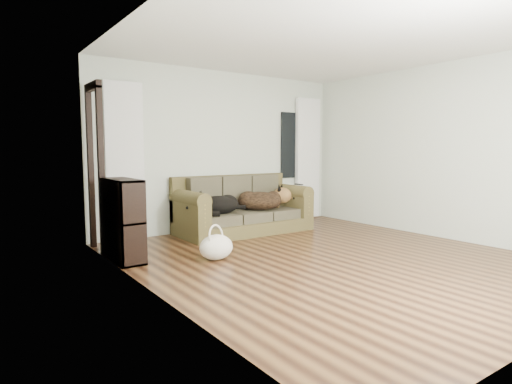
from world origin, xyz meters
TOP-DOWN VIEW (x-y plane):
  - floor at (0.00, 0.00)m, footprint 5.00×5.00m
  - ceiling at (0.00, 0.00)m, footprint 5.00×5.00m
  - wall_back at (0.00, 2.50)m, footprint 4.50×0.04m
  - wall_left at (-2.25, 0.00)m, footprint 0.04×5.00m
  - wall_right at (2.25, 0.00)m, footprint 0.04×5.00m
  - curtain_left at (-1.70, 2.42)m, footprint 0.55×0.08m
  - curtain_right at (1.80, 2.42)m, footprint 0.55×0.08m
  - window_pane at (1.45, 2.47)m, footprint 0.50×0.03m
  - door_casing at (-2.20, 2.05)m, footprint 0.07×0.60m
  - sofa at (0.05, 1.97)m, footprint 2.13×0.92m
  - dog_black_lab at (-0.49, 1.93)m, footprint 0.75×0.60m
  - dog_shepherd at (0.35, 1.88)m, footprint 0.91×0.86m
  - tv_remote at (1.09, 1.85)m, footprint 0.07×0.20m
  - tote_bag at (-1.18, 0.73)m, footprint 0.45×0.37m
  - bookshelf at (-2.09, 1.36)m, footprint 0.39×0.81m

SIDE VIEW (x-z plane):
  - floor at x=0.00m, z-range 0.00..0.00m
  - tote_bag at x=-1.18m, z-range 0.01..0.31m
  - sofa at x=0.05m, z-range 0.01..0.89m
  - dog_black_lab at x=-0.49m, z-range 0.34..0.62m
  - dog_shepherd at x=0.35m, z-range 0.33..0.65m
  - bookshelf at x=-2.09m, z-range 0.01..0.99m
  - tv_remote at x=1.09m, z-range 0.72..0.74m
  - door_casing at x=-2.20m, z-range 0.00..2.10m
  - curtain_left at x=-1.70m, z-range 0.02..2.27m
  - curtain_right at x=1.80m, z-range 0.02..2.27m
  - wall_back at x=0.00m, z-range 0.00..2.60m
  - wall_left at x=-2.25m, z-range 0.00..2.60m
  - wall_right at x=2.25m, z-range 0.00..2.60m
  - window_pane at x=1.45m, z-range 0.80..2.00m
  - ceiling at x=0.00m, z-range 2.60..2.60m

